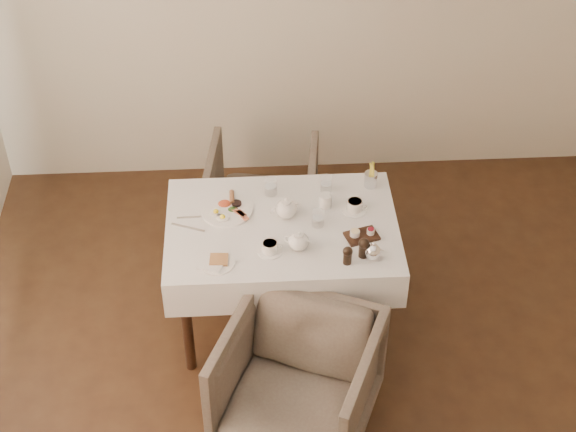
# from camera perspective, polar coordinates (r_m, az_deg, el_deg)

# --- Properties ---
(table) EXTENTS (1.28, 0.88, 0.75)m
(table) POSITION_cam_1_polar(r_m,az_deg,el_deg) (4.93, -0.39, -1.60)
(table) COLOR black
(table) RESTS_ON ground
(armchair_near) EXTENTS (0.99, 1.00, 0.70)m
(armchair_near) POSITION_cam_1_polar(r_m,az_deg,el_deg) (4.61, 0.62, -10.72)
(armchair_near) COLOR brown
(armchair_near) RESTS_ON ground
(armchair_far) EXTENTS (0.77, 0.79, 0.65)m
(armchair_far) POSITION_cam_1_polar(r_m,az_deg,el_deg) (5.73, -1.66, 1.31)
(armchair_far) COLOR brown
(armchair_far) RESTS_ON ground
(breakfast_plate) EXTENTS (0.29, 0.29, 0.04)m
(breakfast_plate) POSITION_cam_1_polar(r_m,az_deg,el_deg) (4.95, -3.97, 0.47)
(breakfast_plate) COLOR white
(breakfast_plate) RESTS_ON table
(side_plate) EXTENTS (0.21, 0.19, 0.02)m
(side_plate) POSITION_cam_1_polar(r_m,az_deg,el_deg) (4.63, -4.71, -3.04)
(side_plate) COLOR white
(side_plate) RESTS_ON table
(teapot_centre) EXTENTS (0.20, 0.17, 0.13)m
(teapot_centre) POSITION_cam_1_polar(r_m,az_deg,el_deg) (4.86, -0.12, 0.56)
(teapot_centre) COLOR white
(teapot_centre) RESTS_ON table
(teapot_front) EXTENTS (0.18, 0.16, 0.12)m
(teapot_front) POSITION_cam_1_polar(r_m,az_deg,el_deg) (4.66, 0.70, -1.58)
(teapot_front) COLOR white
(teapot_front) RESTS_ON table
(creamer) EXTENTS (0.08, 0.08, 0.08)m
(creamer) POSITION_cam_1_polar(r_m,az_deg,el_deg) (4.94, 2.43, 1.00)
(creamer) COLOR white
(creamer) RESTS_ON table
(teacup_near) EXTENTS (0.13, 0.13, 0.06)m
(teacup_near) POSITION_cam_1_polar(r_m,az_deg,el_deg) (4.67, -1.18, -2.07)
(teacup_near) COLOR white
(teacup_near) RESTS_ON table
(teacup_far) EXTENTS (0.14, 0.14, 0.07)m
(teacup_far) POSITION_cam_1_polar(r_m,az_deg,el_deg) (4.94, 4.33, 0.64)
(teacup_far) COLOR white
(teacup_far) RESTS_ON table
(glass_left) EXTENTS (0.09, 0.09, 0.10)m
(glass_left) POSITION_cam_1_polar(r_m,az_deg,el_deg) (5.03, -1.12, 1.92)
(glass_left) COLOR silver
(glass_left) RESTS_ON table
(glass_mid) EXTENTS (0.08, 0.08, 0.10)m
(glass_mid) POSITION_cam_1_polar(r_m,az_deg,el_deg) (4.82, 1.95, -0.15)
(glass_mid) COLOR silver
(glass_mid) RESTS_ON table
(glass_right) EXTENTS (0.07, 0.07, 0.10)m
(glass_right) POSITION_cam_1_polar(r_m,az_deg,el_deg) (5.06, 2.49, 2.11)
(glass_right) COLOR silver
(glass_right) RESTS_ON table
(condiment_board) EXTENTS (0.20, 0.16, 0.04)m
(condiment_board) POSITION_cam_1_polar(r_m,az_deg,el_deg) (4.78, 4.77, -1.23)
(condiment_board) COLOR black
(condiment_board) RESTS_ON table
(pepper_mill_left) EXTENTS (0.07, 0.07, 0.11)m
(pepper_mill_left) POSITION_cam_1_polar(r_m,az_deg,el_deg) (4.60, 3.87, -2.54)
(pepper_mill_left) COLOR black
(pepper_mill_left) RESTS_ON table
(pepper_mill_right) EXTENTS (0.07, 0.07, 0.12)m
(pepper_mill_right) POSITION_cam_1_polar(r_m,az_deg,el_deg) (4.64, 4.91, -2.04)
(pepper_mill_right) COLOR black
(pepper_mill_right) RESTS_ON table
(silver_pot) EXTENTS (0.12, 0.11, 0.11)m
(silver_pot) POSITION_cam_1_polar(r_m,az_deg,el_deg) (4.63, 5.51, -2.24)
(silver_pot) COLOR white
(silver_pot) RESTS_ON table
(fries_cup) EXTENTS (0.08, 0.08, 0.16)m
(fries_cup) POSITION_cam_1_polar(r_m,az_deg,el_deg) (5.09, 5.39, 2.59)
(fries_cup) COLOR silver
(fries_cup) RESTS_ON table
(cutlery_fork) EXTENTS (0.18, 0.02, 0.00)m
(cutlery_fork) POSITION_cam_1_polar(r_m,az_deg,el_deg) (4.92, -6.17, -0.07)
(cutlery_fork) COLOR silver
(cutlery_fork) RESTS_ON table
(cutlery_knife) EXTENTS (0.19, 0.09, 0.00)m
(cutlery_knife) POSITION_cam_1_polar(r_m,az_deg,el_deg) (4.86, -6.49, -0.74)
(cutlery_knife) COLOR silver
(cutlery_knife) RESTS_ON table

